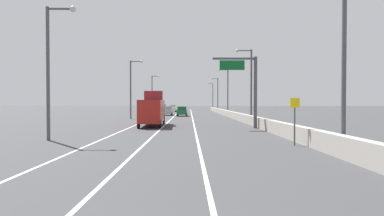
{
  "coord_description": "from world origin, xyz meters",
  "views": [
    {
      "loc": [
        0.9,
        -2.92,
        2.73
      ],
      "look_at": [
        1.41,
        49.2,
        1.75
      ],
      "focal_mm": 28.7,
      "sensor_mm": 36.0,
      "label": 1
    }
  ],
  "objects_px": {
    "lamp_post_right_near": "(339,49)",
    "car_green_0": "(182,111)",
    "lamp_post_right_fifth": "(212,94)",
    "lamp_post_left_far": "(153,91)",
    "lamp_post_left_near": "(52,63)",
    "lamp_post_right_second": "(249,80)",
    "lamp_post_left_mid": "(132,85)",
    "car_black_4": "(163,108)",
    "box_truck": "(152,110)",
    "car_white_3": "(173,108)",
    "speed_advisory_sign": "(295,118)",
    "car_silver_1": "(168,111)",
    "lamp_post_right_third": "(227,89)",
    "overhead_sign_gantry": "(248,83)",
    "lamp_post_right_fourth": "(217,92)",
    "car_gray_2": "(150,111)"
  },
  "relations": [
    {
      "from": "lamp_post_right_near",
      "to": "car_green_0",
      "type": "xyz_separation_m",
      "value": [
        -9.2,
        44.44,
        -4.59
      ]
    },
    {
      "from": "lamp_post_right_fifth",
      "to": "lamp_post_left_far",
      "type": "distance_m",
      "value": 36.03
    },
    {
      "from": "lamp_post_left_far",
      "to": "lamp_post_left_near",
      "type": "bearing_deg",
      "value": -90.66
    },
    {
      "from": "lamp_post_right_second",
      "to": "lamp_post_left_mid",
      "type": "xyz_separation_m",
      "value": [
        -17.02,
        10.69,
        0.0
      ]
    },
    {
      "from": "car_black_4",
      "to": "box_truck",
      "type": "bearing_deg",
      "value": -86.42
    },
    {
      "from": "lamp_post_left_far",
      "to": "car_white_3",
      "type": "relative_size",
      "value": 2.37
    },
    {
      "from": "speed_advisory_sign",
      "to": "car_silver_1",
      "type": "distance_m",
      "value": 46.75
    },
    {
      "from": "lamp_post_right_fifth",
      "to": "lamp_post_left_mid",
      "type": "bearing_deg",
      "value": -106.39
    },
    {
      "from": "lamp_post_right_third",
      "to": "car_white_3",
      "type": "xyz_separation_m",
      "value": [
        -12.38,
        25.2,
        -4.53
      ]
    },
    {
      "from": "speed_advisory_sign",
      "to": "lamp_post_right_fifth",
      "type": "height_order",
      "value": "lamp_post_right_fifth"
    },
    {
      "from": "speed_advisory_sign",
      "to": "car_white_3",
      "type": "relative_size",
      "value": 0.74
    },
    {
      "from": "car_black_4",
      "to": "box_truck",
      "type": "distance_m",
      "value": 53.48
    },
    {
      "from": "car_silver_1",
      "to": "car_white_3",
      "type": "xyz_separation_m",
      "value": [
        -0.2,
        23.46,
        0.06
      ]
    },
    {
      "from": "overhead_sign_gantry",
      "to": "car_silver_1",
      "type": "bearing_deg",
      "value": 108.18
    },
    {
      "from": "overhead_sign_gantry",
      "to": "car_black_4",
      "type": "xyz_separation_m",
      "value": [
        -13.79,
        56.68,
        -3.7
      ]
    },
    {
      "from": "lamp_post_right_near",
      "to": "box_truck",
      "type": "xyz_separation_m",
      "value": [
        -12.06,
        19.39,
        -3.68
      ]
    },
    {
      "from": "overhead_sign_gantry",
      "to": "car_black_4",
      "type": "distance_m",
      "value": 58.45
    },
    {
      "from": "car_white_3",
      "to": "car_black_4",
      "type": "distance_m",
      "value": 2.97
    },
    {
      "from": "lamp_post_left_near",
      "to": "overhead_sign_gantry",
      "type": "bearing_deg",
      "value": 32.18
    },
    {
      "from": "lamp_post_right_fifth",
      "to": "lamp_post_right_third",
      "type": "bearing_deg",
      "value": -90.7
    },
    {
      "from": "lamp_post_right_second",
      "to": "overhead_sign_gantry",
      "type": "bearing_deg",
      "value": -101.78
    },
    {
      "from": "lamp_post_right_fourth",
      "to": "car_white_3",
      "type": "relative_size",
      "value": 2.37
    },
    {
      "from": "lamp_post_right_third",
      "to": "car_gray_2",
      "type": "xyz_separation_m",
      "value": [
        -15.13,
        -3.85,
        -4.48
      ]
    },
    {
      "from": "car_black_4",
      "to": "lamp_post_left_mid",
      "type": "bearing_deg",
      "value": -92.51
    },
    {
      "from": "lamp_post_right_third",
      "to": "lamp_post_left_mid",
      "type": "xyz_separation_m",
      "value": [
        -16.97,
        -12.76,
        0.0
      ]
    },
    {
      "from": "speed_advisory_sign",
      "to": "lamp_post_left_near",
      "type": "bearing_deg",
      "value": 170.5
    },
    {
      "from": "lamp_post_left_near",
      "to": "box_truck",
      "type": "height_order",
      "value": "lamp_post_left_near"
    },
    {
      "from": "lamp_post_right_fourth",
      "to": "car_white_3",
      "type": "xyz_separation_m",
      "value": [
        -12.52,
        1.75,
        -4.53
      ]
    },
    {
      "from": "lamp_post_left_near",
      "to": "car_black_4",
      "type": "xyz_separation_m",
      "value": [
        2.24,
        66.76,
        -4.51
      ]
    },
    {
      "from": "lamp_post_left_far",
      "to": "car_gray_2",
      "type": "bearing_deg",
      "value": -84.83
    },
    {
      "from": "lamp_post_left_far",
      "to": "car_gray_2",
      "type": "distance_m",
      "value": 19.82
    },
    {
      "from": "overhead_sign_gantry",
      "to": "lamp_post_right_third",
      "type": "relative_size",
      "value": 0.78
    },
    {
      "from": "lamp_post_right_fifth",
      "to": "box_truck",
      "type": "xyz_separation_m",
      "value": [
        -12.51,
        -74.41,
        -3.68
      ]
    },
    {
      "from": "lamp_post_right_near",
      "to": "car_green_0",
      "type": "relative_size",
      "value": 2.25
    },
    {
      "from": "lamp_post_right_near",
      "to": "lamp_post_left_mid",
      "type": "bearing_deg",
      "value": 116.6
    },
    {
      "from": "lamp_post_left_near",
      "to": "lamp_post_right_near",
      "type": "bearing_deg",
      "value": -18.78
    },
    {
      "from": "lamp_post_right_near",
      "to": "lamp_post_right_fifth",
      "type": "bearing_deg",
      "value": 89.73
    },
    {
      "from": "lamp_post_right_near",
      "to": "lamp_post_right_second",
      "type": "relative_size",
      "value": 1.0
    },
    {
      "from": "car_white_3",
      "to": "box_truck",
      "type": "xyz_separation_m",
      "value": [
        0.44,
        -52.7,
        0.85
      ]
    },
    {
      "from": "speed_advisory_sign",
      "to": "lamp_post_right_fifth",
      "type": "bearing_deg",
      "value": 88.97
    },
    {
      "from": "speed_advisory_sign",
      "to": "lamp_post_right_fourth",
      "type": "distance_m",
      "value": 67.22
    },
    {
      "from": "lamp_post_left_near",
      "to": "lamp_post_left_mid",
      "type": "height_order",
      "value": "same"
    },
    {
      "from": "lamp_post_right_fifth",
      "to": "lamp_post_left_near",
      "type": "bearing_deg",
      "value": -101.64
    },
    {
      "from": "lamp_post_right_third",
      "to": "car_gray_2",
      "type": "distance_m",
      "value": 16.24
    },
    {
      "from": "speed_advisory_sign",
      "to": "car_white_3",
      "type": "height_order",
      "value": "speed_advisory_sign"
    },
    {
      "from": "lamp_post_right_second",
      "to": "lamp_post_right_fourth",
      "type": "distance_m",
      "value": 46.9
    },
    {
      "from": "lamp_post_right_near",
      "to": "car_gray_2",
      "type": "relative_size",
      "value": 2.13
    },
    {
      "from": "car_white_3",
      "to": "car_black_4",
      "type": "relative_size",
      "value": 0.96
    },
    {
      "from": "lamp_post_right_third",
      "to": "lamp_post_left_far",
      "type": "bearing_deg",
      "value": 137.64
    },
    {
      "from": "lamp_post_left_mid",
      "to": "car_gray_2",
      "type": "bearing_deg",
      "value": 78.34
    }
  ]
}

